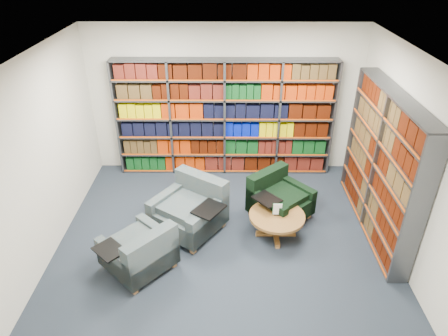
{
  "coord_description": "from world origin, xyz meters",
  "views": [
    {
      "loc": [
        0.03,
        -4.55,
        4.04
      ],
      "look_at": [
        0.0,
        0.6,
        1.05
      ],
      "focal_mm": 32.0,
      "sensor_mm": 36.0,
      "label": 1
    }
  ],
  "objects_px": {
    "chair_teal_front": "(141,253)",
    "coffee_table": "(277,219)",
    "chair_teal_left": "(192,210)",
    "chair_green_right": "(277,199)"
  },
  "relations": [
    {
      "from": "chair_teal_front",
      "to": "coffee_table",
      "type": "xyz_separation_m",
      "value": [
        1.93,
        0.75,
        0.02
      ]
    },
    {
      "from": "chair_teal_left",
      "to": "chair_teal_front",
      "type": "bearing_deg",
      "value": -122.98
    },
    {
      "from": "chair_teal_front",
      "to": "chair_teal_left",
      "type": "bearing_deg",
      "value": 57.02
    },
    {
      "from": "chair_green_right",
      "to": "chair_teal_left",
      "type": "bearing_deg",
      "value": -165.42
    },
    {
      "from": "chair_teal_left",
      "to": "chair_teal_front",
      "type": "xyz_separation_m",
      "value": [
        -0.62,
        -0.96,
        -0.04
      ]
    },
    {
      "from": "chair_teal_left",
      "to": "chair_teal_front",
      "type": "height_order",
      "value": "chair_teal_left"
    },
    {
      "from": "chair_teal_left",
      "to": "chair_green_right",
      "type": "relative_size",
      "value": 1.11
    },
    {
      "from": "chair_green_right",
      "to": "chair_teal_front",
      "type": "relative_size",
      "value": 1.0
    },
    {
      "from": "chair_teal_left",
      "to": "chair_green_right",
      "type": "xyz_separation_m",
      "value": [
        1.37,
        0.36,
        -0.04
      ]
    },
    {
      "from": "chair_teal_left",
      "to": "coffee_table",
      "type": "distance_m",
      "value": 1.32
    }
  ]
}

